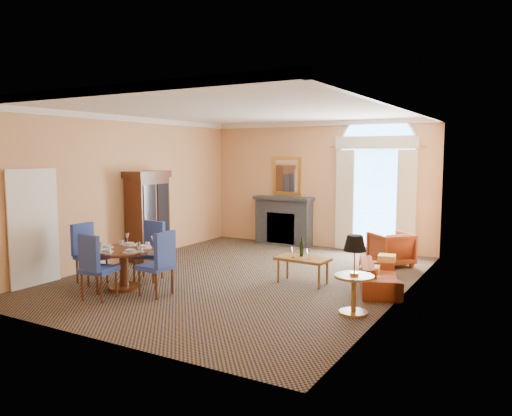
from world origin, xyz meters
The scene contains 12 objects.
ground centered at (0.00, 0.00, 0.00)m, with size 7.50×7.50×0.00m, color black.
room_envelope centered at (-0.03, 0.67, 2.51)m, with size 6.04×7.52×3.45m.
armoire centered at (-2.72, 0.34, 0.96)m, with size 0.57×1.02×2.00m.
dining_table centered at (-1.38, -1.79, 0.54)m, with size 1.14×1.14×0.92m.
dining_chair_north centered at (-1.44, -1.00, 0.63)m, with size 0.61×0.61×1.10m.
dining_chair_south centered at (-1.28, -2.55, 0.63)m, with size 0.57×0.57×1.10m.
dining_chair_east centered at (-0.51, -1.82, 0.63)m, with size 0.53×0.51×1.10m.
dining_chair_west centered at (-2.30, -1.78, 0.63)m, with size 0.58×0.58×1.10m.
sofa centered at (2.55, 0.42, 0.24)m, with size 1.67×0.65×0.49m, color #8F3B1A.
armchair centered at (2.23, 2.41, 0.36)m, with size 0.77×0.79×0.72m, color #8F3B1A.
coffee_table centered at (1.20, 0.12, 0.45)m, with size 0.99×0.58×0.85m.
side_table centered at (2.60, -1.11, 0.74)m, with size 0.59×0.59×1.17m.
Camera 1 is at (4.93, -8.12, 2.38)m, focal length 35.00 mm.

